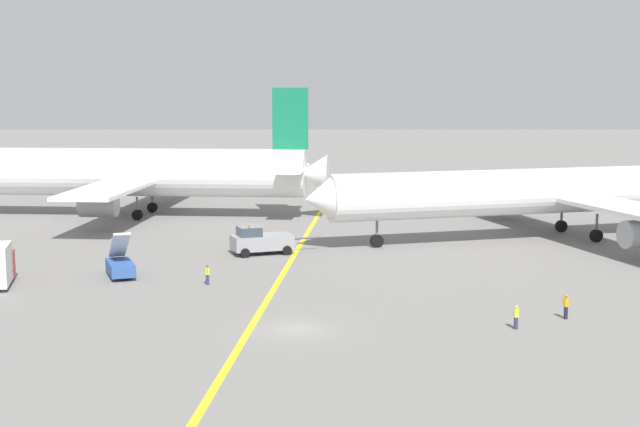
{
  "coord_description": "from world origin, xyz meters",
  "views": [
    {
      "loc": [
        1.58,
        -56.48,
        15.73
      ],
      "look_at": [
        1.19,
        26.75,
        4.0
      ],
      "focal_mm": 49.19,
      "sensor_mm": 36.0,
      "label": 1
    }
  ],
  "objects_px": {
    "airliner_at_gate_left": "(125,173)",
    "ground_crew_marshaller_foreground": "(520,317)",
    "airliner_being_pushed": "(561,192)",
    "ground_crew_ramp_agent_by_cones": "(570,306)",
    "ground_crew_wing_walker_right": "(212,274)",
    "pushback_tug": "(264,241)",
    "gse_stair_truck_yellow": "(125,265)",
    "gse_catering_truck_tall": "(0,265)"
  },
  "relations": [
    {
      "from": "gse_stair_truck_yellow",
      "to": "ground_crew_wing_walker_right",
      "type": "relative_size",
      "value": 2.96
    },
    {
      "from": "airliner_at_gate_left",
      "to": "ground_crew_wing_walker_right",
      "type": "xyz_separation_m",
      "value": [
        15.84,
        -39.57,
        -4.59
      ]
    },
    {
      "from": "gse_stair_truck_yellow",
      "to": "ground_crew_ramp_agent_by_cones",
      "type": "relative_size",
      "value": 2.84
    },
    {
      "from": "airliner_at_gate_left",
      "to": "gse_catering_truck_tall",
      "type": "xyz_separation_m",
      "value": [
        -1.23,
        -40.14,
        -3.7
      ]
    },
    {
      "from": "airliner_at_gate_left",
      "to": "airliner_being_pushed",
      "type": "relative_size",
      "value": 0.99
    },
    {
      "from": "airliner_at_gate_left",
      "to": "ground_crew_ramp_agent_by_cones",
      "type": "bearing_deg",
      "value": -50.11
    },
    {
      "from": "pushback_tug",
      "to": "gse_stair_truck_yellow",
      "type": "distance_m",
      "value": 15.37
    },
    {
      "from": "ground_crew_marshaller_foreground",
      "to": "airliner_being_pushed",
      "type": "bearing_deg",
      "value": 71.37
    },
    {
      "from": "airliner_at_gate_left",
      "to": "ground_crew_marshaller_foreground",
      "type": "distance_m",
      "value": 65.37
    },
    {
      "from": "ground_crew_ramp_agent_by_cones",
      "to": "ground_crew_marshaller_foreground",
      "type": "bearing_deg",
      "value": -147.27
    },
    {
      "from": "gse_stair_truck_yellow",
      "to": "gse_catering_truck_tall",
      "type": "relative_size",
      "value": 0.79
    },
    {
      "from": "pushback_tug",
      "to": "gse_stair_truck_yellow",
      "type": "xyz_separation_m",
      "value": [
        -11.19,
        -10.53,
        -0.27
      ]
    },
    {
      "from": "gse_catering_truck_tall",
      "to": "ground_crew_marshaller_foreground",
      "type": "xyz_separation_m",
      "value": [
        39.27,
        -12.82,
        -0.92
      ]
    },
    {
      "from": "gse_catering_truck_tall",
      "to": "airliner_being_pushed",
      "type": "bearing_deg",
      "value": 24.47
    },
    {
      "from": "pushback_tug",
      "to": "ground_crew_marshaller_foreground",
      "type": "height_order",
      "value": "pushback_tug"
    },
    {
      "from": "gse_catering_truck_tall",
      "to": "ground_crew_wing_walker_right",
      "type": "distance_m",
      "value": 17.1
    },
    {
      "from": "gse_stair_truck_yellow",
      "to": "gse_catering_truck_tall",
      "type": "xyz_separation_m",
      "value": [
        -9.28,
        -3.65,
        0.73
      ]
    },
    {
      "from": "airliner_being_pushed",
      "to": "pushback_tug",
      "type": "xyz_separation_m",
      "value": [
        -31.02,
        -9.26,
        -3.72
      ]
    },
    {
      "from": "airliner_at_gate_left",
      "to": "pushback_tug",
      "type": "relative_size",
      "value": 5.89
    },
    {
      "from": "ground_crew_marshaller_foreground",
      "to": "gse_stair_truck_yellow",
      "type": "bearing_deg",
      "value": 151.24
    },
    {
      "from": "airliner_being_pushed",
      "to": "ground_crew_ramp_agent_by_cones",
      "type": "relative_size",
      "value": 30.81
    },
    {
      "from": "gse_stair_truck_yellow",
      "to": "gse_catering_truck_tall",
      "type": "bearing_deg",
      "value": -158.55
    },
    {
      "from": "pushback_tug",
      "to": "gse_stair_truck_yellow",
      "type": "height_order",
      "value": "gse_stair_truck_yellow"
    },
    {
      "from": "airliner_being_pushed",
      "to": "pushback_tug",
      "type": "distance_m",
      "value": 32.58
    },
    {
      "from": "ground_crew_marshaller_foreground",
      "to": "ground_crew_ramp_agent_by_cones",
      "type": "bearing_deg",
      "value": 32.73
    },
    {
      "from": "airliner_at_gate_left",
      "to": "ground_crew_wing_walker_right",
      "type": "height_order",
      "value": "airliner_at_gate_left"
    },
    {
      "from": "gse_stair_truck_yellow",
      "to": "airliner_at_gate_left",
      "type": "bearing_deg",
      "value": 102.45
    },
    {
      "from": "gse_stair_truck_yellow",
      "to": "airliner_being_pushed",
      "type": "bearing_deg",
      "value": 25.12
    },
    {
      "from": "airliner_being_pushed",
      "to": "ground_crew_ramp_agent_by_cones",
      "type": "distance_m",
      "value": 34.87
    },
    {
      "from": "gse_catering_truck_tall",
      "to": "gse_stair_truck_yellow",
      "type": "bearing_deg",
      "value": 21.45
    },
    {
      "from": "airliner_being_pushed",
      "to": "airliner_at_gate_left",
      "type": "bearing_deg",
      "value": 161.62
    },
    {
      "from": "airliner_being_pushed",
      "to": "gse_catering_truck_tall",
      "type": "xyz_separation_m",
      "value": [
        -51.49,
        -23.43,
        -3.25
      ]
    },
    {
      "from": "airliner_being_pushed",
      "to": "gse_catering_truck_tall",
      "type": "relative_size",
      "value": 8.61
    },
    {
      "from": "airliner_being_pushed",
      "to": "gse_catering_truck_tall",
      "type": "height_order",
      "value": "airliner_being_pushed"
    },
    {
      "from": "gse_stair_truck_yellow",
      "to": "ground_crew_ramp_agent_by_cones",
      "type": "distance_m",
      "value": 36.75
    },
    {
      "from": "ground_crew_marshaller_foreground",
      "to": "ground_crew_ramp_agent_by_cones",
      "type": "height_order",
      "value": "ground_crew_ramp_agent_by_cones"
    },
    {
      "from": "gse_stair_truck_yellow",
      "to": "ground_crew_marshaller_foreground",
      "type": "relative_size",
      "value": 3.05
    },
    {
      "from": "ground_crew_wing_walker_right",
      "to": "gse_stair_truck_yellow",
      "type": "bearing_deg",
      "value": 158.45
    },
    {
      "from": "ground_crew_ramp_agent_by_cones",
      "to": "ground_crew_wing_walker_right",
      "type": "bearing_deg",
      "value": 157.65
    },
    {
      "from": "pushback_tug",
      "to": "ground_crew_wing_walker_right",
      "type": "xyz_separation_m",
      "value": [
        -3.4,
        -13.6,
        -0.43
      ]
    },
    {
      "from": "gse_catering_truck_tall",
      "to": "ground_crew_marshaller_foreground",
      "type": "distance_m",
      "value": 41.32
    },
    {
      "from": "pushback_tug",
      "to": "ground_crew_ramp_agent_by_cones",
      "type": "xyz_separation_m",
      "value": [
        22.84,
        -24.39,
        -0.39
      ]
    }
  ]
}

